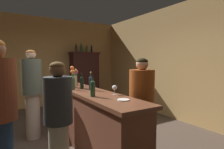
# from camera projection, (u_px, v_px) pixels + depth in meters

# --- Properties ---
(floor) EXTENTS (8.80, 8.80, 0.00)m
(floor) POSITION_uv_depth(u_px,v_px,m) (76.00, 149.00, 3.08)
(floor) COLOR #483B31
(floor) RESTS_ON ground
(wall_back) EXTENTS (5.63, 0.12, 2.92)m
(wall_back) POSITION_uv_depth(u_px,v_px,m) (38.00, 62.00, 5.90)
(wall_back) COLOR tan
(wall_back) RESTS_ON ground
(wall_right) EXTENTS (0.12, 6.89, 2.92)m
(wall_right) POSITION_uv_depth(u_px,v_px,m) (185.00, 63.00, 4.45)
(wall_right) COLOR tan
(wall_right) RESTS_ON ground
(bar_counter) EXTENTS (0.57, 2.82, 0.99)m
(bar_counter) POSITION_uv_depth(u_px,v_px,m) (89.00, 119.00, 3.15)
(bar_counter) COLOR brown
(bar_counter) RESTS_ON ground
(display_cabinet) EXTENTS (1.03, 0.47, 1.81)m
(display_cabinet) POSITION_uv_depth(u_px,v_px,m) (85.00, 77.00, 6.45)
(display_cabinet) COLOR #371918
(display_cabinet) RESTS_ON ground
(wine_bottle_rose) EXTENTS (0.06, 0.06, 0.29)m
(wine_bottle_rose) POSITION_uv_depth(u_px,v_px,m) (82.00, 82.00, 3.32)
(wine_bottle_rose) COLOR black
(wine_bottle_rose) RESTS_ON bar_counter
(wine_bottle_merlot) EXTENTS (0.07, 0.07, 0.34)m
(wine_bottle_merlot) POSITION_uv_depth(u_px,v_px,m) (76.00, 78.00, 3.84)
(wine_bottle_merlot) COLOR #25532A
(wine_bottle_merlot) RESTS_ON bar_counter
(wine_bottle_syrah) EXTENTS (0.07, 0.07, 0.29)m
(wine_bottle_syrah) POSITION_uv_depth(u_px,v_px,m) (93.00, 88.00, 2.60)
(wine_bottle_syrah) COLOR #274628
(wine_bottle_syrah) RESTS_ON bar_counter
(wine_bottle_chardonnay) EXTENTS (0.07, 0.07, 0.32)m
(wine_bottle_chardonnay) POSITION_uv_depth(u_px,v_px,m) (91.00, 82.00, 3.18)
(wine_bottle_chardonnay) COLOR #1E2F38
(wine_bottle_chardonnay) RESTS_ON bar_counter
(wine_bottle_malbec) EXTENTS (0.06, 0.06, 0.30)m
(wine_bottle_malbec) POSITION_uv_depth(u_px,v_px,m) (73.00, 83.00, 3.21)
(wine_bottle_malbec) COLOR #2F4E33
(wine_bottle_malbec) RESTS_ON bar_counter
(wine_glass_front) EXTENTS (0.08, 0.08, 0.14)m
(wine_glass_front) POSITION_uv_depth(u_px,v_px,m) (71.00, 80.00, 3.92)
(wine_glass_front) COLOR white
(wine_glass_front) RESTS_ON bar_counter
(wine_glass_mid) EXTENTS (0.08, 0.08, 0.14)m
(wine_glass_mid) POSITION_uv_depth(u_px,v_px,m) (114.00, 88.00, 2.73)
(wine_glass_mid) COLOR white
(wine_glass_mid) RESTS_ON bar_counter
(wine_glass_rear) EXTENTS (0.08, 0.08, 0.16)m
(wine_glass_rear) POSITION_uv_depth(u_px,v_px,m) (73.00, 79.00, 4.06)
(wine_glass_rear) COLOR white
(wine_glass_rear) RESTS_ON bar_counter
(flower_arrangement) EXTENTS (0.16, 0.15, 0.41)m
(flower_arrangement) POSITION_uv_depth(u_px,v_px,m) (74.00, 77.00, 3.49)
(flower_arrangement) COLOR tan
(flower_arrangement) RESTS_ON bar_counter
(cheese_plate) EXTENTS (0.16, 0.16, 0.01)m
(cheese_plate) POSITION_uv_depth(u_px,v_px,m) (123.00, 100.00, 2.36)
(cheese_plate) COLOR white
(cheese_plate) RESTS_ON bar_counter
(display_bottle_left) EXTENTS (0.07, 0.07, 0.30)m
(display_bottle_left) POSITION_uv_depth(u_px,v_px,m) (76.00, 48.00, 6.22)
(display_bottle_left) COLOR #222935
(display_bottle_left) RESTS_ON display_cabinet
(display_bottle_midleft) EXTENTS (0.07, 0.07, 0.33)m
(display_bottle_midleft) POSITION_uv_depth(u_px,v_px,m) (81.00, 48.00, 6.31)
(display_bottle_midleft) COLOR #2A4B2B
(display_bottle_midleft) RESTS_ON display_cabinet
(display_bottle_center) EXTENTS (0.07, 0.07, 0.27)m
(display_bottle_center) POSITION_uv_depth(u_px,v_px,m) (87.00, 49.00, 6.42)
(display_bottle_center) COLOR #2D4D27
(display_bottle_center) RESTS_ON display_cabinet
(display_bottle_midright) EXTENTS (0.07, 0.07, 0.29)m
(display_bottle_midright) POSITION_uv_depth(u_px,v_px,m) (92.00, 49.00, 6.52)
(display_bottle_midright) COLOR #232338
(display_bottle_midright) RESTS_ON display_cabinet
(patron_in_navy) EXTENTS (0.33, 0.33, 1.49)m
(patron_in_navy) POSITION_uv_depth(u_px,v_px,m) (58.00, 118.00, 2.16)
(patron_in_navy) COLOR #B0B194
(patron_in_navy) RESTS_ON ground
(patron_in_grey) EXTENTS (0.36, 0.36, 1.71)m
(patron_in_grey) POSITION_uv_depth(u_px,v_px,m) (32.00, 90.00, 3.48)
(patron_in_grey) COLOR #B5A594
(patron_in_grey) RESTS_ON ground
(bartender) EXTENTS (0.39, 0.39, 1.54)m
(bartender) POSITION_uv_depth(u_px,v_px,m) (142.00, 103.00, 2.85)
(bartender) COLOR #322B36
(bartender) RESTS_ON ground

